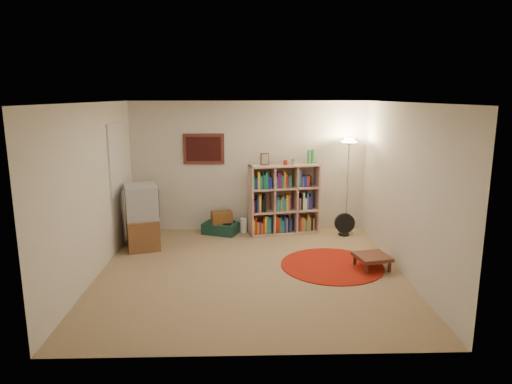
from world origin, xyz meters
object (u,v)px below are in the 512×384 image
(floor_lamp, at_px, (349,155))
(floor_fan, at_px, (345,224))
(bookshelf, at_px, (283,200))
(side_table, at_px, (372,257))
(tv_stand, at_px, (142,217))
(suitcase, at_px, (221,228))

(floor_lamp, bearing_deg, floor_fan, -112.01)
(bookshelf, xyz_separation_m, floor_fan, (1.15, -0.22, -0.42))
(floor_fan, height_order, side_table, floor_fan)
(tv_stand, relative_size, side_table, 1.93)
(tv_stand, xyz_separation_m, side_table, (3.71, -1.16, -0.35))
(floor_fan, height_order, suitcase, floor_fan)
(floor_fan, relative_size, tv_stand, 0.39)
(bookshelf, relative_size, tv_stand, 1.45)
(bookshelf, distance_m, suitcase, 1.31)
(bookshelf, relative_size, floor_lamp, 0.87)
(floor_fan, height_order, tv_stand, tv_stand)
(tv_stand, bearing_deg, floor_lamp, -6.42)
(tv_stand, bearing_deg, side_table, -33.75)
(floor_fan, relative_size, side_table, 0.76)
(suitcase, xyz_separation_m, side_table, (2.40, -1.90, 0.08))
(floor_lamp, height_order, floor_fan, floor_lamp)
(bookshelf, relative_size, side_table, 2.79)
(floor_lamp, distance_m, side_table, 2.25)
(suitcase, distance_m, side_table, 3.06)
(bookshelf, relative_size, floor_fan, 3.67)
(floor_lamp, height_order, tv_stand, floor_lamp)
(floor_lamp, xyz_separation_m, tv_stand, (-3.70, -0.65, -0.98))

